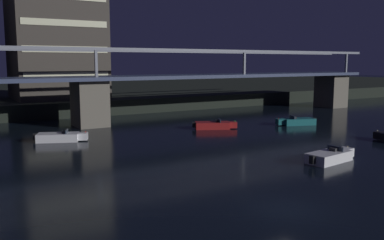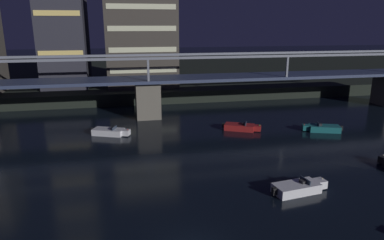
% 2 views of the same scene
% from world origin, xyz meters
% --- Properties ---
extents(ground_plane, '(400.00, 400.00, 0.00)m').
position_xyz_m(ground_plane, '(0.00, 0.00, 0.00)').
color(ground_plane, black).
extents(far_riverbank, '(240.00, 80.00, 2.20)m').
position_xyz_m(far_riverbank, '(0.00, 81.85, 1.10)').
color(far_riverbank, black).
rests_on(far_riverbank, ground).
extents(river_bridge, '(90.70, 6.40, 9.38)m').
position_xyz_m(river_bridge, '(0.00, 33.84, 4.49)').
color(river_bridge, '#605B51').
rests_on(river_bridge, ground).
extents(tower_central, '(12.96, 11.74, 18.82)m').
position_xyz_m(tower_central, '(0.23, 50.34, 11.46)').
color(tower_central, '#38332D').
rests_on(tower_central, far_riverbank).
extents(speedboat_near_center, '(4.95, 3.39, 1.16)m').
position_xyz_m(speedboat_near_center, '(11.73, 24.30, 0.41)').
color(speedboat_near_center, maroon).
rests_on(speedboat_near_center, ground).
extents(speedboat_mid_left, '(5.13, 2.95, 1.16)m').
position_xyz_m(speedboat_mid_left, '(22.26, 21.63, 0.41)').
color(speedboat_mid_left, '#196066').
rests_on(speedboat_mid_left, ground).
extents(speedboat_mid_center, '(5.05, 3.16, 1.16)m').
position_xyz_m(speedboat_mid_center, '(-5.58, 25.66, 0.41)').
color(speedboat_mid_center, silver).
rests_on(speedboat_mid_center, ground).
extents(speedboat_mid_right, '(5.23, 2.34, 1.16)m').
position_xyz_m(speedboat_mid_right, '(10.53, 6.19, 0.41)').
color(speedboat_mid_right, silver).
rests_on(speedboat_mid_right, ground).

